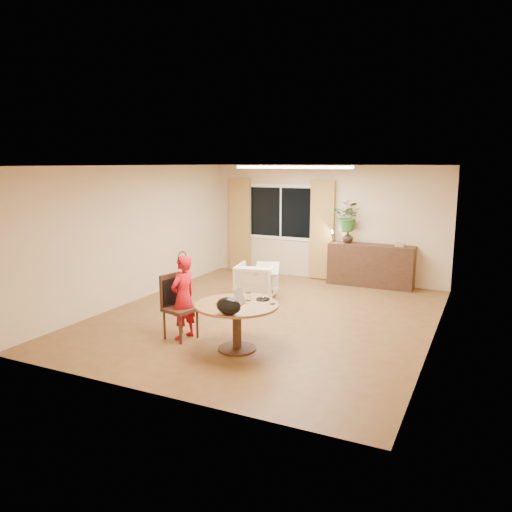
% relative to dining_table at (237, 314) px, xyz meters
% --- Properties ---
extents(floor, '(6.50, 6.50, 0.00)m').
position_rel_dining_table_xyz_m(floor, '(-0.26, 1.59, -0.54)').
color(floor, brown).
rests_on(floor, ground).
extents(ceiling, '(6.50, 6.50, 0.00)m').
position_rel_dining_table_xyz_m(ceiling, '(-0.26, 1.59, 2.06)').
color(ceiling, white).
rests_on(ceiling, wall_back).
extents(wall_back, '(5.50, 0.00, 5.50)m').
position_rel_dining_table_xyz_m(wall_back, '(-0.26, 4.84, 0.76)').
color(wall_back, tan).
rests_on(wall_back, floor).
extents(wall_left, '(0.00, 6.50, 6.50)m').
position_rel_dining_table_xyz_m(wall_left, '(-3.01, 1.59, 0.76)').
color(wall_left, tan).
rests_on(wall_left, floor).
extents(wall_right, '(0.00, 6.50, 6.50)m').
position_rel_dining_table_xyz_m(wall_right, '(2.49, 1.59, 0.76)').
color(wall_right, tan).
rests_on(wall_right, floor).
extents(window, '(1.70, 0.03, 1.30)m').
position_rel_dining_table_xyz_m(window, '(-1.36, 4.82, 0.96)').
color(window, white).
rests_on(window, wall_back).
extents(curtain_left, '(0.55, 0.08, 2.25)m').
position_rel_dining_table_xyz_m(curtain_left, '(-2.41, 4.74, 0.61)').
color(curtain_left, olive).
rests_on(curtain_left, wall_back).
extents(curtain_right, '(0.55, 0.08, 2.25)m').
position_rel_dining_table_xyz_m(curtain_right, '(-0.31, 4.74, 0.61)').
color(curtain_right, olive).
rests_on(curtain_right, wall_back).
extents(ceiling_panel, '(2.20, 0.35, 0.05)m').
position_rel_dining_table_xyz_m(ceiling_panel, '(-0.26, 2.79, 2.03)').
color(ceiling_panel, white).
rests_on(ceiling_panel, ceiling).
extents(dining_table, '(1.20, 1.20, 0.68)m').
position_rel_dining_table_xyz_m(dining_table, '(0.00, 0.00, 0.00)').
color(dining_table, brown).
rests_on(dining_table, floor).
extents(dining_chair, '(0.56, 0.53, 0.99)m').
position_rel_dining_table_xyz_m(dining_chair, '(-0.99, 0.04, -0.04)').
color(dining_chair, black).
rests_on(dining_chair, floor).
extents(child, '(0.52, 0.39, 1.29)m').
position_rel_dining_table_xyz_m(child, '(-0.96, 0.08, 0.11)').
color(child, red).
rests_on(child, floor).
extents(laptop, '(0.37, 0.25, 0.24)m').
position_rel_dining_table_xyz_m(laptop, '(-0.10, -0.04, 0.27)').
color(laptop, '#B7B7BC').
rests_on(laptop, dining_table).
extents(tumbler, '(0.09, 0.09, 0.11)m').
position_rel_dining_table_xyz_m(tumbler, '(0.06, 0.24, 0.20)').
color(tumbler, white).
rests_on(tumbler, dining_table).
extents(wine_glass, '(0.09, 0.09, 0.21)m').
position_rel_dining_table_xyz_m(wine_glass, '(0.46, 0.21, 0.25)').
color(wine_glass, white).
rests_on(wine_glass, dining_table).
extents(pot_lid, '(0.21, 0.21, 0.03)m').
position_rel_dining_table_xyz_m(pot_lid, '(0.25, 0.35, 0.16)').
color(pot_lid, white).
rests_on(pot_lid, dining_table).
extents(handbag, '(0.40, 0.32, 0.24)m').
position_rel_dining_table_xyz_m(handbag, '(0.14, -0.50, 0.26)').
color(handbag, black).
rests_on(handbag, dining_table).
extents(armchair, '(0.87, 0.88, 0.69)m').
position_rel_dining_table_xyz_m(armchair, '(-0.95, 2.63, -0.19)').
color(armchair, '#C2AE9A').
rests_on(armchair, floor).
extents(throw, '(0.61, 0.67, 0.03)m').
position_rel_dining_table_xyz_m(throw, '(-0.70, 2.61, 0.17)').
color(throw, beige).
rests_on(throw, armchair).
extents(sideboard, '(1.83, 0.45, 0.91)m').
position_rel_dining_table_xyz_m(sideboard, '(0.86, 4.60, -0.08)').
color(sideboard, black).
rests_on(sideboard, floor).
extents(vase, '(0.26, 0.26, 0.25)m').
position_rel_dining_table_xyz_m(vase, '(0.33, 4.60, 0.50)').
color(vase, black).
rests_on(vase, sideboard).
extents(bouquet, '(0.62, 0.54, 0.66)m').
position_rel_dining_table_xyz_m(bouquet, '(0.32, 4.60, 0.96)').
color(bouquet, '#276124').
rests_on(bouquet, vase).
extents(book_stack, '(0.20, 0.16, 0.08)m').
position_rel_dining_table_xyz_m(book_stack, '(1.45, 4.60, 0.42)').
color(book_stack, brown).
rests_on(book_stack, sideboard).
extents(desk_lamp, '(0.14, 0.14, 0.31)m').
position_rel_dining_table_xyz_m(desk_lamp, '(-0.00, 4.55, 0.53)').
color(desk_lamp, black).
rests_on(desk_lamp, sideboard).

